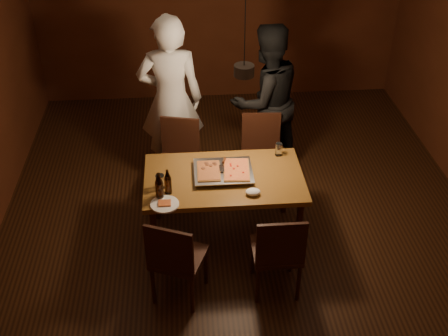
{
  "coord_description": "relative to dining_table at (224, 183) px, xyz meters",
  "views": [
    {
      "loc": [
        -0.53,
        -4.47,
        3.8
      ],
      "look_at": [
        -0.19,
        -0.17,
        0.85
      ],
      "focal_mm": 45.0,
      "sensor_mm": 36.0,
      "label": 1
    }
  ],
  "objects": [
    {
      "name": "chair_near_left",
      "position": [
        -0.48,
        -0.8,
        -0.14
      ],
      "size": [
        0.55,
        0.55,
        0.49
      ],
      "rotation": [
        0.0,
        0.0,
        -0.38
      ],
      "color": "#38190F",
      "rests_on": "floor"
    },
    {
      "name": "pendant_lamp",
      "position": [
        0.19,
        0.17,
        1.08
      ],
      "size": [
        0.18,
        0.18,
        1.1
      ],
      "color": "black",
      "rests_on": "ceiling"
    },
    {
      "name": "diner_white",
      "position": [
        -0.49,
        1.19,
        0.29
      ],
      "size": [
        0.7,
        0.46,
        1.93
      ],
      "primitive_type": "imported",
      "rotation": [
        0.0,
        0.0,
        3.14
      ],
      "color": "silver",
      "rests_on": "floor"
    },
    {
      "name": "room_shell",
      "position": [
        0.19,
        0.17,
        0.72
      ],
      "size": [
        6.0,
        6.0,
        6.0
      ],
      "color": "#3B2010",
      "rests_on": "ground"
    },
    {
      "name": "pizza_cheese",
      "position": [
        0.12,
        0.03,
        0.13
      ],
      "size": [
        0.27,
        0.4,
        0.02
      ],
      "primitive_type": "cube",
      "rotation": [
        0.0,
        0.0,
        -0.07
      ],
      "color": "gold",
      "rests_on": "pizza_tray"
    },
    {
      "name": "plate_slice",
      "position": [
        -0.55,
        -0.39,
        0.08
      ],
      "size": [
        0.25,
        0.25,
        0.03
      ],
      "color": "white",
      "rests_on": "dining_table"
    },
    {
      "name": "chair_near_right",
      "position": [
        0.4,
        -0.79,
        -0.14
      ],
      "size": [
        0.42,
        0.42,
        0.49
      ],
      "rotation": [
        0.0,
        0.0,
        -0.0
      ],
      "color": "#38190F",
      "rests_on": "floor"
    },
    {
      "name": "pizza_meat",
      "position": [
        -0.14,
        0.03,
        0.13
      ],
      "size": [
        0.22,
        0.34,
        0.02
      ],
      "primitive_type": "cube",
      "rotation": [
        0.0,
        0.0,
        -0.02
      ],
      "color": "maroon",
      "rests_on": "pizza_tray"
    },
    {
      "name": "beer_bottle_a",
      "position": [
        -0.6,
        -0.28,
        0.21
      ],
      "size": [
        0.07,
        0.07,
        0.27
      ],
      "color": "black",
      "rests_on": "dining_table"
    },
    {
      "name": "dining_table",
      "position": [
        0.0,
        0.0,
        0.0
      ],
      "size": [
        1.5,
        0.9,
        0.75
      ],
      "color": "brown",
      "rests_on": "floor"
    },
    {
      "name": "water_glass_right",
      "position": [
        0.57,
        0.33,
        0.14
      ],
      "size": [
        0.07,
        0.07,
        0.13
      ],
      "primitive_type": "cylinder",
      "color": "silver",
      "rests_on": "dining_table"
    },
    {
      "name": "diner_dark",
      "position": [
        0.57,
        1.24,
        0.21
      ],
      "size": [
        1.06,
        0.96,
        1.78
      ],
      "primitive_type": "imported",
      "rotation": [
        0.0,
        0.0,
        3.55
      ],
      "color": "black",
      "rests_on": "floor"
    },
    {
      "name": "spatula",
      "position": [
        -0.01,
        0.05,
        0.14
      ],
      "size": [
        0.14,
        0.25,
        0.04
      ],
      "primitive_type": null,
      "rotation": [
        0.0,
        0.0,
        -0.23
      ],
      "color": "silver",
      "rests_on": "pizza_tray"
    },
    {
      "name": "napkin",
      "position": [
        0.24,
        -0.3,
        0.1
      ],
      "size": [
        0.14,
        0.11,
        0.06
      ],
      "primitive_type": "ellipsoid",
      "color": "white",
      "rests_on": "dining_table"
    },
    {
      "name": "chair_far_right",
      "position": [
        0.47,
        0.84,
        -0.14
      ],
      "size": [
        0.45,
        0.45,
        0.49
      ],
      "rotation": [
        0.0,
        0.0,
        3.07
      ],
      "color": "#38190F",
      "rests_on": "floor"
    },
    {
      "name": "beer_bottle_b",
      "position": [
        -0.52,
        -0.21,
        0.2
      ],
      "size": [
        0.07,
        0.07,
        0.25
      ],
      "color": "black",
      "rests_on": "dining_table"
    },
    {
      "name": "pizza_tray",
      "position": [
        -0.0,
        0.04,
        0.1
      ],
      "size": [
        0.55,
        0.45,
        0.05
      ],
      "primitive_type": "cube",
      "rotation": [
        0.0,
        0.0,
        0.0
      ],
      "color": "silver",
      "rests_on": "dining_table"
    },
    {
      "name": "chair_far_left",
      "position": [
        -0.43,
        0.8,
        -0.14
      ],
      "size": [
        0.51,
        0.51,
        0.49
      ],
      "rotation": [
        0.0,
        0.0,
        2.9
      ],
      "color": "#38190F",
      "rests_on": "floor"
    },
    {
      "name": "water_glass_left",
      "position": [
        -0.59,
        -0.12,
        0.14
      ],
      "size": [
        0.08,
        0.08,
        0.13
      ],
      "primitive_type": "cylinder",
      "color": "silver",
      "rests_on": "dining_table"
    }
  ]
}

